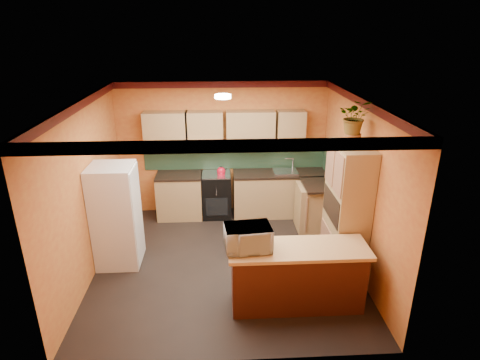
% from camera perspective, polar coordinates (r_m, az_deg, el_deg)
% --- Properties ---
extents(room_shell, '(4.24, 4.24, 2.72)m').
position_cam_1_polar(room_shell, '(6.25, -2.14, 6.13)').
color(room_shell, black).
rests_on(room_shell, ground).
extents(base_cabinets_back, '(3.65, 0.60, 0.88)m').
position_cam_1_polar(base_cabinets_back, '(8.25, 1.01, -2.12)').
color(base_cabinets_back, tan).
rests_on(base_cabinets_back, ground).
extents(countertop_back, '(3.65, 0.62, 0.04)m').
position_cam_1_polar(countertop_back, '(8.08, 1.03, 0.87)').
color(countertop_back, black).
rests_on(countertop_back, base_cabinets_back).
extents(stove, '(0.58, 0.58, 0.91)m').
position_cam_1_polar(stove, '(8.23, -3.34, -2.12)').
color(stove, black).
rests_on(stove, ground).
extents(kettle, '(0.18, 0.18, 0.18)m').
position_cam_1_polar(kettle, '(7.98, -2.70, 1.35)').
color(kettle, red).
rests_on(kettle, stove).
extents(sink, '(0.48, 0.40, 0.03)m').
position_cam_1_polar(sink, '(8.16, 6.47, 1.20)').
color(sink, silver).
rests_on(sink, countertop_back).
extents(base_cabinets_right, '(0.60, 0.80, 0.88)m').
position_cam_1_polar(base_cabinets_right, '(7.86, 11.00, -3.80)').
color(base_cabinets_right, tan).
rests_on(base_cabinets_right, ground).
extents(countertop_right, '(0.62, 0.80, 0.04)m').
position_cam_1_polar(countertop_right, '(7.68, 11.24, -0.69)').
color(countertop_right, black).
rests_on(countertop_right, base_cabinets_right).
extents(fridge, '(0.68, 0.66, 1.70)m').
position_cam_1_polar(fridge, '(6.75, -17.22, -4.91)').
color(fridge, white).
rests_on(fridge, ground).
extents(pantry, '(0.48, 0.90, 2.10)m').
position_cam_1_polar(pantry, '(6.35, 14.88, -4.35)').
color(pantry, tan).
rests_on(pantry, ground).
extents(fern_pot, '(0.22, 0.22, 0.16)m').
position_cam_1_polar(fern_pot, '(6.01, 15.75, 5.62)').
color(fern_pot, brown).
rests_on(fern_pot, pantry).
extents(fern, '(0.54, 0.50, 0.50)m').
position_cam_1_polar(fern, '(5.94, 16.07, 8.66)').
color(fern, tan).
rests_on(fern, fern_pot).
extents(breakfast_bar, '(1.80, 0.55, 0.88)m').
position_cam_1_polar(breakfast_bar, '(5.77, 8.09, -13.65)').
color(breakfast_bar, '#451C10').
rests_on(breakfast_bar, ground).
extents(bar_top, '(1.90, 0.65, 0.05)m').
position_cam_1_polar(bar_top, '(5.52, 8.34, -9.69)').
color(bar_top, '#DCB76B').
rests_on(bar_top, breakfast_bar).
extents(microwave, '(0.64, 0.47, 0.34)m').
position_cam_1_polar(microwave, '(5.33, 1.11, -8.23)').
color(microwave, white).
rests_on(microwave, bar_top).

